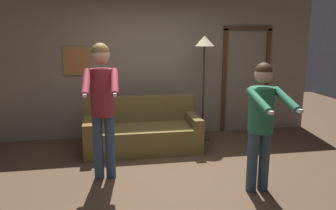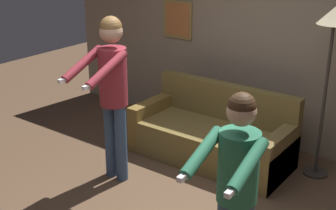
# 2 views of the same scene
# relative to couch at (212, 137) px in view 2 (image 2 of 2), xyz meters

# --- Properties ---
(ground_plane) EXTENTS (12.00, 12.00, 0.00)m
(ground_plane) POSITION_rel_couch_xyz_m (0.27, -1.23, -0.28)
(ground_plane) COLOR brown
(back_wall_assembly) EXTENTS (6.40, 0.10, 2.60)m
(back_wall_assembly) POSITION_rel_couch_xyz_m (0.29, 0.84, 1.02)
(back_wall_assembly) COLOR gray
(back_wall_assembly) RESTS_ON ground_plane
(couch) EXTENTS (1.90, 0.85, 0.87)m
(couch) POSITION_rel_couch_xyz_m (0.00, 0.00, 0.00)
(couch) COLOR brown
(couch) RESTS_ON ground_plane
(torchiere_lamp) EXTENTS (0.35, 0.35, 1.90)m
(torchiere_lamp) POSITION_rel_couch_xyz_m (1.16, 0.37, 1.33)
(torchiere_lamp) COLOR #332D28
(torchiere_lamp) RESTS_ON ground_plane
(person_standing_left) EXTENTS (0.44, 0.73, 1.82)m
(person_standing_left) POSITION_rel_couch_xyz_m (-0.62, -1.06, 0.84)
(person_standing_left) COLOR #354D6E
(person_standing_left) RESTS_ON ground_plane
(person_standing_right) EXTENTS (0.45, 0.69, 1.60)m
(person_standing_right) POSITION_rel_couch_xyz_m (1.26, -1.78, 0.68)
(person_standing_right) COLOR #354D5F
(person_standing_right) RESTS_ON ground_plane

